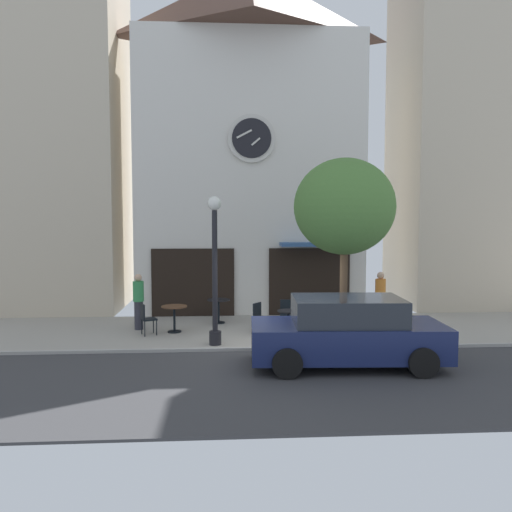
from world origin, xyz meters
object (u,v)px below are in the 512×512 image
(street_lamp, at_px, (215,270))
(cafe_chair_under_awning, at_px, (287,312))
(cafe_chair_near_lamp, at_px, (260,316))
(cafe_chair_outer, at_px, (321,305))
(pedestrian_green, at_px, (139,301))
(parked_car_navy, at_px, (347,332))
(cafe_chair_corner, at_px, (146,317))
(cafe_table_rightmost, at_px, (174,313))
(cafe_table_center_right, at_px, (288,319))
(street_tree, at_px, (345,207))
(cafe_chair_right_end, at_px, (318,318))
(pedestrian_orange, at_px, (380,298))
(cafe_table_near_door, at_px, (341,307))
(cafe_table_leftmost, at_px, (219,306))

(street_lamp, distance_m, cafe_chair_under_awning, 3.02)
(cafe_chair_under_awning, distance_m, cafe_chair_near_lamp, 0.96)
(cafe_chair_outer, xyz_separation_m, pedestrian_green, (-5.70, -0.93, 0.33))
(parked_car_navy, bearing_deg, cafe_chair_corner, 146.00)
(cafe_table_rightmost, xyz_separation_m, cafe_table_center_right, (3.25, -0.76, -0.08))
(street_tree, height_order, cafe_chair_under_awning, street_tree)
(cafe_chair_corner, height_order, cafe_chair_right_end, same)
(pedestrian_orange, bearing_deg, pedestrian_green, -179.23)
(cafe_table_rightmost, xyz_separation_m, cafe_chair_corner, (-0.77, -0.32, -0.03))
(cafe_chair_right_end, bearing_deg, cafe_table_near_door, 56.10)
(cafe_table_rightmost, bearing_deg, cafe_table_center_right, -13.22)
(cafe_chair_under_awning, xyz_separation_m, pedestrian_orange, (2.98, 0.48, 0.33))
(cafe_table_center_right, bearing_deg, pedestrian_orange, 23.32)
(cafe_chair_right_end, distance_m, parked_car_navy, 2.86)
(cafe_chair_corner, bearing_deg, pedestrian_green, 113.46)
(street_lamp, distance_m, street_tree, 3.75)
(street_tree, bearing_deg, cafe_chair_outer, 89.69)
(cafe_table_near_door, bearing_deg, street_tree, -102.17)
(street_tree, height_order, cafe_table_center_right, street_tree)
(cafe_table_near_door, relative_size, cafe_chair_corner, 0.86)
(cafe_table_rightmost, bearing_deg, cafe_chair_outer, 16.62)
(cafe_chair_right_end, bearing_deg, cafe_chair_under_awning, 131.41)
(street_tree, distance_m, cafe_table_center_right, 3.53)
(street_lamp, relative_size, cafe_chair_near_lamp, 4.32)
(cafe_chair_under_awning, bearing_deg, cafe_table_rightmost, -178.91)
(cafe_table_rightmost, height_order, pedestrian_orange, pedestrian_orange)
(cafe_chair_near_lamp, relative_size, pedestrian_orange, 0.54)
(cafe_chair_corner, bearing_deg, cafe_chair_near_lamp, -1.73)
(cafe_table_near_door, bearing_deg, parked_car_navy, -101.55)
(cafe_chair_outer, height_order, parked_car_navy, parked_car_navy)
(cafe_table_rightmost, xyz_separation_m, pedestrian_green, (-1.10, 0.44, 0.30))
(cafe_chair_right_end, height_order, parked_car_navy, parked_car_navy)
(cafe_table_near_door, xyz_separation_m, pedestrian_orange, (1.19, -0.12, 0.30))
(street_tree, relative_size, cafe_table_center_right, 6.58)
(cafe_table_leftmost, distance_m, parked_car_navy, 5.71)
(pedestrian_orange, bearing_deg, parked_car_navy, -116.18)
(street_tree, xyz_separation_m, pedestrian_orange, (1.70, 2.26, -2.75))
(street_lamp, distance_m, cafe_table_near_door, 4.69)
(cafe_table_rightmost, xyz_separation_m, cafe_table_leftmost, (1.28, 1.21, -0.02))
(cafe_table_center_right, bearing_deg, cafe_chair_under_awning, 86.46)
(cafe_table_near_door, height_order, parked_car_navy, parked_car_navy)
(cafe_table_leftmost, bearing_deg, cafe_table_rightmost, -136.47)
(street_lamp, xyz_separation_m, parked_car_navy, (3.00, -2.11, -1.22))
(cafe_chair_outer, relative_size, cafe_chair_right_end, 1.00)
(pedestrian_green, bearing_deg, cafe_table_near_door, 2.05)
(cafe_chair_right_end, bearing_deg, cafe_table_leftmost, 143.98)
(cafe_chair_outer, xyz_separation_m, parked_car_navy, (-0.39, -5.05, 0.23))
(parked_car_navy, bearing_deg, pedestrian_orange, 63.82)
(cafe_table_near_door, relative_size, cafe_chair_under_awning, 0.86)
(cafe_table_center_right, height_order, pedestrian_orange, pedestrian_orange)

